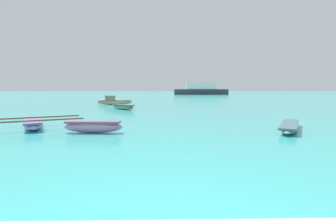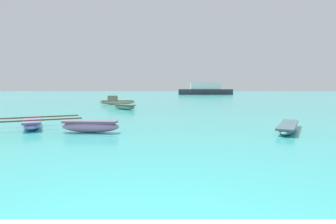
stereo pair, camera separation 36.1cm
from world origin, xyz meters
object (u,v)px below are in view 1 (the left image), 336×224
moored_boat_1 (93,126)px  moored_boat_3 (114,101)px  moored_boat_2 (33,124)px  moored_boat_4 (290,126)px  moored_boat_0 (123,107)px  distant_ferry (201,90)px

moored_boat_1 → moored_boat_3: size_ratio=0.64×
moored_boat_2 → moored_boat_4: (11.18, -0.73, -0.05)m
moored_boat_0 → moored_boat_3: moored_boat_3 is taller
moored_boat_1 → moored_boat_2: (-2.96, 1.19, -0.05)m
distant_ferry → moored_boat_1: bearing=-102.8°
moored_boat_4 → moored_boat_3: bearing=61.2°
moored_boat_4 → moored_boat_2: bearing=115.1°
moored_boat_0 → moored_boat_2: bearing=-61.3°
distant_ferry → moored_boat_4: bearing=-94.4°
moored_boat_3 → moored_boat_2: bearing=-101.1°
moored_boat_3 → moored_boat_4: size_ratio=1.08×
moored_boat_0 → distant_ferry: size_ratio=0.17×
moored_boat_3 → distant_ferry: (14.60, 37.13, 0.84)m
moored_boat_0 → moored_boat_2: (-2.54, -9.73, -0.02)m
moored_boat_4 → distant_ferry: bearing=24.5°
moored_boat_2 → moored_boat_4: 11.21m
moored_boat_1 → distant_ferry: size_ratio=0.18×
moored_boat_0 → moored_boat_4: bearing=-7.0°
moored_boat_1 → moored_boat_3: moored_boat_3 is taller
moored_boat_2 → moored_boat_0: bearing=139.7°
moored_boat_0 → moored_boat_4: moored_boat_0 is taller
moored_boat_2 → moored_boat_4: moored_boat_2 is taller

